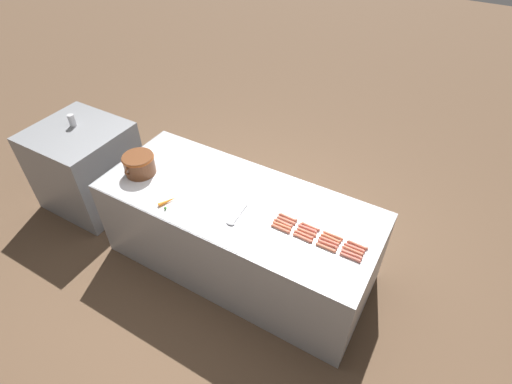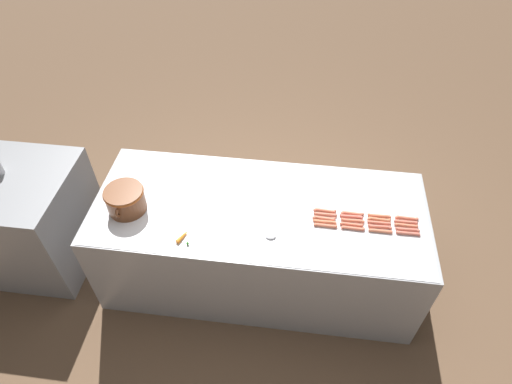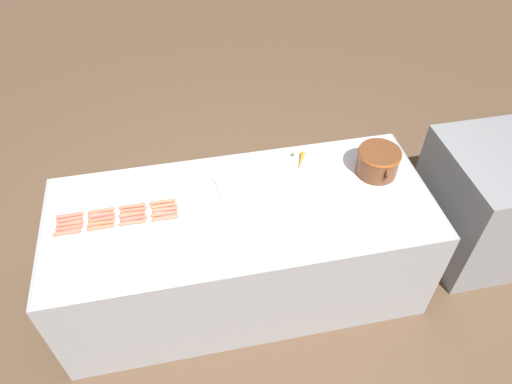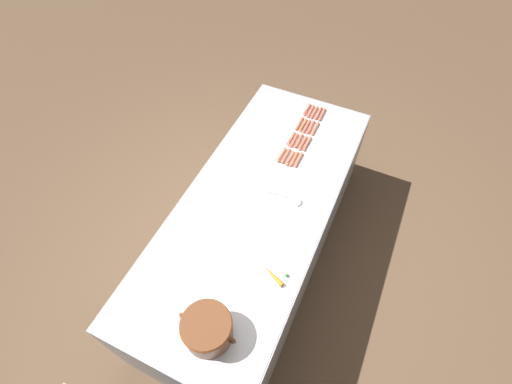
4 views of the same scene
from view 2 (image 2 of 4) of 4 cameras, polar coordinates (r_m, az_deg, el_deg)
name	(u,v)px [view 2 (image 2 of 4)]	position (r m, az deg, el deg)	size (l,w,h in m)	color
ground_plane	(259,272)	(3.75, 0.38, -10.50)	(20.00, 20.00, 0.00)	brown
griddle_counter	(259,242)	(3.41, 0.42, -6.64)	(0.99, 2.40, 0.83)	#9EA0A5
back_cabinet	(28,219)	(3.97, -27.88, -3.18)	(0.84, 0.88, 0.90)	gray
hot_dog_0	(408,233)	(3.09, 19.44, -5.18)	(0.03, 0.16, 0.02)	#CA6956
hot_dog_1	(380,231)	(3.04, 16.11, -4.98)	(0.02, 0.16, 0.02)	#D17151
hot_dog_2	(353,228)	(3.01, 12.68, -4.70)	(0.03, 0.16, 0.02)	#D26C51
hot_dog_3	(325,226)	(2.99, 9.16, -4.41)	(0.03, 0.16, 0.02)	#D26C4F
hot_dog_4	(408,230)	(3.11, 19.37, -4.71)	(0.03, 0.16, 0.02)	#C96956
hot_dog_5	(380,227)	(3.07, 16.04, -4.43)	(0.03, 0.16, 0.02)	#CA6652
hot_dog_6	(352,225)	(3.03, 12.51, -4.21)	(0.03, 0.16, 0.02)	#CC674D
hot_dog_7	(325,222)	(3.01, 9.07, -3.90)	(0.03, 0.16, 0.02)	#CF724E
hot_dog_8	(406,225)	(3.13, 19.23, -4.19)	(0.03, 0.16, 0.02)	#CB6E50
hot_dog_9	(379,223)	(3.09, 15.95, -3.95)	(0.02, 0.16, 0.02)	#CD664F
hot_dog_10	(353,221)	(3.06, 12.65, -3.71)	(0.03, 0.16, 0.02)	#CE6C4F
hot_dog_11	(324,218)	(3.03, 8.97, -3.45)	(0.03, 0.16, 0.02)	#CD7055
hot_dog_12	(406,222)	(3.15, 19.18, -3.76)	(0.02, 0.16, 0.02)	#D06753
hot_dog_13	(379,220)	(3.11, 15.93, -3.51)	(0.03, 0.16, 0.02)	#C9704C
hot_dog_14	(351,217)	(3.08, 12.46, -3.19)	(0.03, 0.16, 0.02)	#D76454
hot_dog_15	(325,214)	(3.06, 9.14, -2.95)	(0.02, 0.16, 0.02)	#CC6C53
hot_dog_16	(407,218)	(3.18, 19.28, -3.28)	(0.03, 0.16, 0.02)	#D66B50
hot_dog_17	(379,216)	(3.13, 15.96, -3.05)	(0.03, 0.16, 0.02)	#D66C4C
hot_dog_18	(352,213)	(3.10, 12.59, -2.78)	(0.03, 0.16, 0.02)	#D26E53
hot_dog_19	(325,211)	(3.08, 9.07, -2.45)	(0.03, 0.16, 0.02)	#D26D52
bean_pot	(125,199)	(3.13, -16.88, -0.84)	(0.35, 0.28, 0.18)	brown
serving_spoon	(272,231)	(2.93, 2.09, -5.22)	(0.27, 0.07, 0.02)	#B7B7BC
carrot	(185,234)	(2.94, -9.33, -5.51)	(0.17, 0.10, 0.03)	orange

